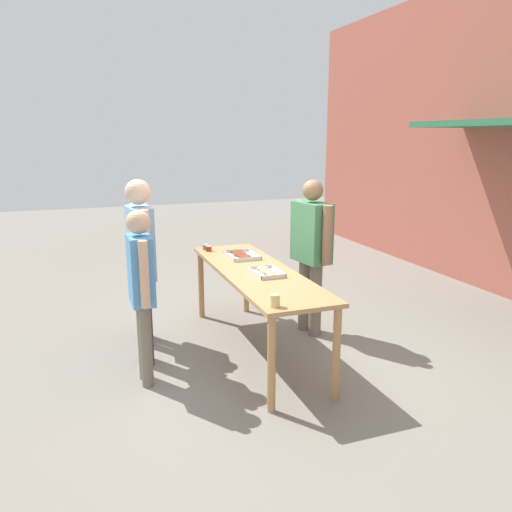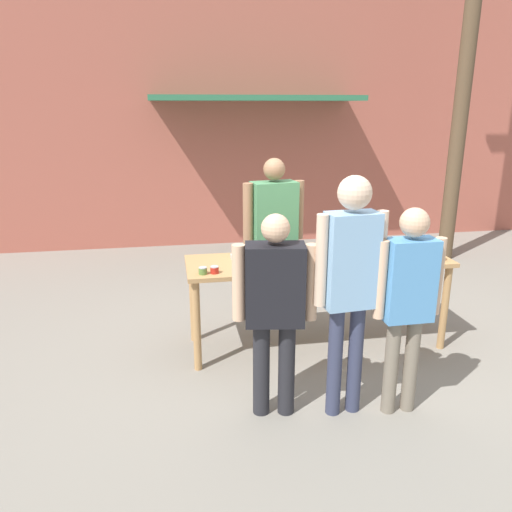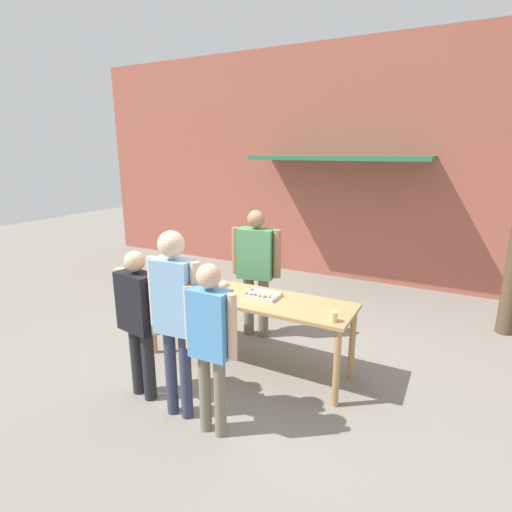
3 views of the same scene
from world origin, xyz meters
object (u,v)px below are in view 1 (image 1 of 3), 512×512
(person_server_behind_table, at_px, (311,245))
(person_customer_with_cup, at_px, (141,282))
(food_tray_sausages, at_px, (242,256))
(beer_cup, at_px, (275,301))
(food_tray_buns, at_px, (267,272))
(condiment_jar_mustard, at_px, (206,247))
(person_customer_holding_hotdog, at_px, (143,260))
(condiment_jar_ketchup, at_px, (208,248))
(person_customer_waiting_in_line, at_px, (141,254))

(person_server_behind_table, xyz_separation_m, person_customer_with_cup, (0.59, -1.97, -0.07))
(food_tray_sausages, xyz_separation_m, person_server_behind_table, (0.32, 0.72, 0.14))
(beer_cup, distance_m, person_server_behind_table, 1.72)
(food_tray_sausages, distance_m, food_tray_buns, 0.78)
(condiment_jar_mustard, relative_size, person_customer_holding_hotdog, 0.05)
(condiment_jar_ketchup, height_order, person_customer_waiting_in_line, person_customer_waiting_in_line)
(person_server_behind_table, height_order, person_customer_with_cup, person_server_behind_table)
(condiment_jar_mustard, bearing_deg, person_server_behind_table, 50.23)
(beer_cup, xyz_separation_m, person_customer_with_cup, (-0.80, -0.96, 0.03))
(food_tray_buns, distance_m, person_customer_with_cup, 1.26)
(person_customer_holding_hotdog, bearing_deg, person_customer_waiting_in_line, -179.51)
(condiment_jar_mustard, relative_size, person_customer_waiting_in_line, 0.04)
(food_tray_buns, height_order, person_customer_with_cup, person_customer_with_cup)
(beer_cup, bearing_deg, food_tray_buns, 162.80)
(person_server_behind_table, xyz_separation_m, person_customer_holding_hotdog, (-0.38, -1.83, -0.11))
(food_tray_sausages, distance_m, person_customer_holding_hotdog, 1.11)
(beer_cup, bearing_deg, person_customer_holding_hotdog, -155.18)
(person_server_behind_table, height_order, person_customer_holding_hotdog, person_server_behind_table)
(condiment_jar_ketchup, xyz_separation_m, person_customer_waiting_in_line, (0.90, -0.90, 0.21))
(condiment_jar_ketchup, distance_m, person_customer_with_cup, 1.65)
(person_customer_with_cup, bearing_deg, condiment_jar_ketchup, -36.49)
(condiment_jar_ketchup, relative_size, person_customer_with_cup, 0.05)
(condiment_jar_mustard, bearing_deg, beer_cup, 0.10)
(person_customer_waiting_in_line, bearing_deg, condiment_jar_mustard, -46.75)
(condiment_jar_mustard, distance_m, person_customer_with_cup, 1.72)
(person_customer_holding_hotdog, bearing_deg, beer_cup, -146.21)
(food_tray_buns, distance_m, person_customer_waiting_in_line, 1.24)
(food_tray_sausages, bearing_deg, person_customer_waiting_in_line, -67.90)
(person_customer_with_cup, distance_m, person_customer_waiting_in_line, 0.46)
(person_customer_waiting_in_line, bearing_deg, food_tray_sausages, -72.88)
(condiment_jar_ketchup, height_order, beer_cup, beer_cup)
(condiment_jar_mustard, distance_m, person_server_behind_table, 1.32)
(beer_cup, height_order, person_customer_with_cup, person_customer_with_cup)
(beer_cup, bearing_deg, condiment_jar_ketchup, 179.89)
(beer_cup, height_order, person_customer_waiting_in_line, person_customer_waiting_in_line)
(condiment_jar_mustard, bearing_deg, condiment_jar_ketchup, 4.39)
(person_server_behind_table, bearing_deg, condiment_jar_ketchup, -135.34)
(beer_cup, height_order, person_customer_holding_hotdog, person_customer_holding_hotdog)
(beer_cup, distance_m, person_customer_with_cup, 1.25)
(condiment_jar_mustard, xyz_separation_m, person_server_behind_table, (0.84, 1.01, 0.13))
(person_customer_holding_hotdog, bearing_deg, food_tray_sausages, -83.87)
(person_customer_waiting_in_line, bearing_deg, food_tray_buns, -109.10)
(condiment_jar_ketchup, xyz_separation_m, person_customer_holding_hotdog, (0.36, -0.82, 0.01))
(person_customer_holding_hotdog, bearing_deg, person_customer_with_cup, -179.34)
(person_server_behind_table, bearing_deg, condiment_jar_mustard, -138.73)
(food_tray_buns, relative_size, condiment_jar_ketchup, 5.28)
(condiment_jar_ketchup, bearing_deg, food_tray_buns, 13.39)
(condiment_jar_mustard, distance_m, condiment_jar_ketchup, 0.10)
(condiment_jar_mustard, height_order, beer_cup, beer_cup)
(condiment_jar_ketchup, relative_size, beer_cup, 0.72)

